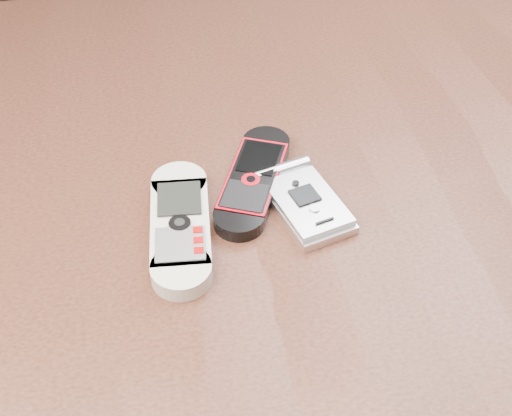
{
  "coord_description": "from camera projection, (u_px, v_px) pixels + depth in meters",
  "views": [
    {
      "loc": [
        -0.07,
        -0.4,
        1.15
      ],
      "look_at": [
        0.01,
        0.0,
        0.76
      ],
      "focal_mm": 50.0,
      "sensor_mm": 36.0,
      "label": 1
    }
  ],
  "objects": [
    {
      "name": "table",
      "position": [
        251.0,
        301.0,
        0.64
      ],
      "size": [
        1.2,
        0.8,
        0.75
      ],
      "color": "black",
      "rests_on": "ground"
    },
    {
      "name": "nokia_white",
      "position": [
        180.0,
        225.0,
        0.55
      ],
      "size": [
        0.06,
        0.14,
        0.02
      ],
      "primitive_type": "cube",
      "rotation": [
        0.0,
        0.0,
        -0.09
      ],
      "color": "beige",
      "rests_on": "table"
    },
    {
      "name": "nokia_black_red",
      "position": [
        253.0,
        179.0,
        0.59
      ],
      "size": [
        0.09,
        0.14,
        0.01
      ],
      "primitive_type": "cube",
      "rotation": [
        0.0,
        0.0,
        -0.42
      ],
      "color": "black",
      "rests_on": "table"
    },
    {
      "name": "motorola_razr",
      "position": [
        306.0,
        203.0,
        0.57
      ],
      "size": [
        0.07,
        0.1,
        0.01
      ],
      "primitive_type": "cube",
      "rotation": [
        0.0,
        0.0,
        0.26
      ],
      "color": "silver",
      "rests_on": "table"
    }
  ]
}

